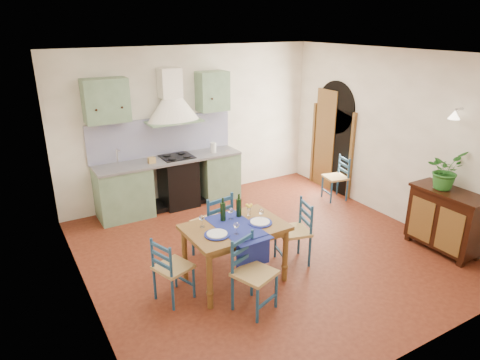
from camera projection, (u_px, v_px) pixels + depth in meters
name	position (u px, v px, depth m)	size (l,w,h in m)	color
floor	(265.00, 250.00, 6.35)	(5.00, 5.00, 0.00)	#47180F
back_wall	(173.00, 149.00, 7.61)	(5.00, 0.96, 2.80)	white
right_wall	(380.00, 137.00, 7.29)	(0.26, 5.00, 2.80)	white
left_wall	(77.00, 195.00, 4.68)	(0.04, 5.00, 2.80)	white
ceiling	(270.00, 54.00, 5.37)	(5.00, 5.00, 0.01)	white
dining_table	(235.00, 232.00, 5.37)	(1.26, 0.95, 1.11)	brown
chair_near	(252.00, 273.00, 4.92)	(0.54, 0.54, 0.91)	navy
chair_far	(214.00, 225.00, 5.98)	(0.54, 0.54, 1.00)	navy
chair_left	(171.00, 269.00, 5.08)	(0.49, 0.49, 0.83)	navy
chair_right	(295.00, 231.00, 5.89)	(0.51, 0.51, 0.91)	navy
chair_spare	(337.00, 177.00, 8.02)	(0.45, 0.45, 0.83)	navy
sideboard	(446.00, 218.00, 6.19)	(0.50, 1.05, 0.94)	black
potted_plant	(445.00, 170.00, 6.05)	(0.50, 0.43, 0.56)	#266723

